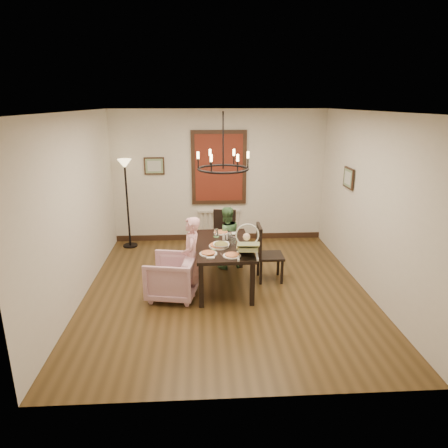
{
  "coord_description": "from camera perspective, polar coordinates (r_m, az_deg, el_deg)",
  "views": [
    {
      "loc": [
        -0.38,
        -5.9,
        2.94
      ],
      "look_at": [
        -0.02,
        0.22,
        1.05
      ],
      "focal_mm": 32.0,
      "sensor_mm": 36.0,
      "label": 1
    }
  ],
  "objects": [
    {
      "name": "elderly_woman",
      "position": [
        6.28,
        -4.67,
        -5.55
      ],
      "size": [
        0.26,
        0.39,
        1.05
      ],
      "primitive_type": "imported",
      "rotation": [
        0.0,
        0.0,
        -1.59
      ],
      "color": "#EAA5AB",
      "rests_on": "room_shell"
    },
    {
      "name": "baby_bouncer",
      "position": [
        5.93,
        3.37,
        -3.02
      ],
      "size": [
        0.41,
        0.53,
        0.34
      ],
      "primitive_type": null,
      "rotation": [
        0.0,
        0.0,
        -0.06
      ],
      "color": "#C2D492",
      "rests_on": "dining_table"
    },
    {
      "name": "dining_table",
      "position": [
        6.49,
        -0.11,
        -3.54
      ],
      "size": [
        0.9,
        1.57,
        0.73
      ],
      "rotation": [
        0.0,
        0.0,
        0.02
      ],
      "color": "black",
      "rests_on": "room_shell"
    },
    {
      "name": "chair_right",
      "position": [
        6.8,
        6.63,
        -4.08
      ],
      "size": [
        0.44,
        0.44,
        0.99
      ],
      "primitive_type": null,
      "rotation": [
        0.0,
        0.0,
        1.56
      ],
      "color": "black",
      "rests_on": "room_shell"
    },
    {
      "name": "picture_right",
      "position": [
        7.39,
        17.36,
        6.31
      ],
      "size": [
        0.03,
        0.42,
        0.36
      ],
      "primitive_type": "cube",
      "rotation": [
        0.0,
        0.0,
        1.57
      ],
      "color": "black",
      "rests_on": "room_shell"
    },
    {
      "name": "window_blinds",
      "position": [
        8.47,
        -0.73,
        8.03
      ],
      "size": [
        1.0,
        0.03,
        1.4
      ],
      "primitive_type": "cube",
      "color": "maroon",
      "rests_on": "room_shell"
    },
    {
      "name": "salad_bowl",
      "position": [
        6.3,
        -0.41,
        -3.02
      ],
      "size": [
        0.31,
        0.31,
        0.08
      ],
      "primitive_type": "imported",
      "color": "white",
      "rests_on": "dining_table"
    },
    {
      "name": "picture_back",
      "position": [
        8.52,
        -9.93,
        8.17
      ],
      "size": [
        0.42,
        0.03,
        0.36
      ],
      "primitive_type": "cube",
      "color": "black",
      "rests_on": "room_shell"
    },
    {
      "name": "chair_far",
      "position": [
        7.55,
        -0.05,
        -1.83
      ],
      "size": [
        0.49,
        0.49,
        0.97
      ],
      "primitive_type": null,
      "rotation": [
        0.0,
        0.0,
        -0.15
      ],
      "color": "black",
      "rests_on": "room_shell"
    },
    {
      "name": "armchair",
      "position": [
        6.28,
        -7.46,
        -7.51
      ],
      "size": [
        0.86,
        0.84,
        0.67
      ],
      "primitive_type": "imported",
      "rotation": [
        0.0,
        0.0,
        -1.75
      ],
      "color": "#E3AEC2",
      "rests_on": "room_shell"
    },
    {
      "name": "chandelier",
      "position": [
        6.16,
        -0.12,
        7.89
      ],
      "size": [
        0.8,
        0.8,
        0.04
      ],
      "primitive_type": "torus",
      "color": "black",
      "rests_on": "room_shell"
    },
    {
      "name": "pizza_platter",
      "position": [
        6.33,
        -0.73,
        -3.09
      ],
      "size": [
        0.32,
        0.32,
        0.04
      ],
      "primitive_type": "cylinder",
      "color": "tan",
      "rests_on": "dining_table"
    },
    {
      "name": "room_shell",
      "position": [
        6.46,
        0.13,
        3.36
      ],
      "size": [
        4.51,
        5.0,
        2.81
      ],
      "color": "#523A1C",
      "rests_on": "ground"
    },
    {
      "name": "radiator",
      "position": [
        8.78,
        -0.7,
        -0.03
      ],
      "size": [
        0.92,
        0.12,
        0.62
      ],
      "primitive_type": null,
      "color": "silver",
      "rests_on": "room_shell"
    },
    {
      "name": "seated_man",
      "position": [
        7.26,
        0.28,
        -2.68
      ],
      "size": [
        0.55,
        0.48,
        0.95
      ],
      "primitive_type": "imported",
      "rotation": [
        0.0,
        0.0,
        3.42
      ],
      "color": "#4A7948",
      "rests_on": "room_shell"
    },
    {
      "name": "drinking_glass",
      "position": [
        6.37,
        1.32,
        -2.44
      ],
      "size": [
        0.07,
        0.07,
        0.15
      ],
      "primitive_type": "cylinder",
      "color": "silver",
      "rests_on": "dining_table"
    },
    {
      "name": "floor_lamp",
      "position": [
        8.44,
        -13.62,
        2.66
      ],
      "size": [
        0.3,
        0.3,
        1.8
      ],
      "primitive_type": null,
      "color": "black",
      "rests_on": "room_shell"
    }
  ]
}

